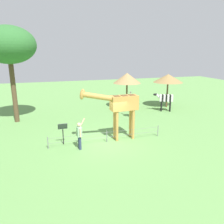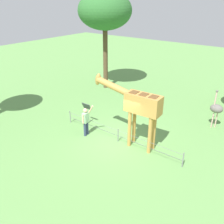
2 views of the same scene
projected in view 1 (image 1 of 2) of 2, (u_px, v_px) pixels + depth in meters
The scene contains 10 objects.
ground_plane at pixel (107, 142), 14.01m from camera, with size 60.00×60.00×0.00m, color #60934C.
giraffe at pixel (120, 105), 13.88m from camera, with size 3.68×0.77×3.40m.
visitor at pixel (79, 134), 12.77m from camera, with size 0.54×0.58×1.78m.
zebra at pixel (165, 99), 20.85m from camera, with size 1.76×1.03×1.66m.
ostrich at pixel (132, 104), 18.81m from camera, with size 0.70×0.56×2.25m.
shade_hut_near at pixel (127, 78), 21.58m from camera, with size 2.66×2.66×3.43m.
shade_hut_far at pixel (168, 78), 21.94m from camera, with size 2.86×2.86×3.29m.
tree_east at pixel (9, 45), 16.50m from camera, with size 3.95×3.95×7.27m.
info_sign at pixel (63, 129), 13.42m from camera, with size 0.56×0.21×1.32m.
wire_fence at pixel (107, 136), 13.85m from camera, with size 7.05×0.05×0.75m.
Camera 1 is at (3.49, 12.57, 5.46)m, focal length 36.19 mm.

